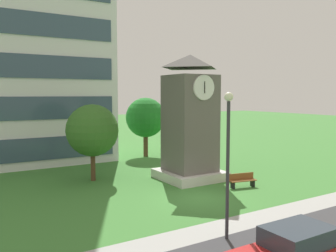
{
  "coord_description": "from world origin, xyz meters",
  "views": [
    {
      "loc": [
        -11.75,
        -15.88,
        5.86
      ],
      "look_at": [
        1.16,
        5.09,
        3.67
      ],
      "focal_mm": 38.13,
      "sensor_mm": 36.0,
      "label": 1
    }
  ],
  "objects_px": {
    "park_bench": "(242,180)",
    "tree_by_building": "(146,118)",
    "street_lamp": "(228,149)",
    "tree_streetside": "(92,130)",
    "clock_tower": "(190,125)"
  },
  "relations": [
    {
      "from": "street_lamp",
      "to": "tree_by_building",
      "type": "xyz_separation_m",
      "value": [
        6.33,
        18.89,
        -0.01
      ]
    },
    {
      "from": "park_bench",
      "to": "street_lamp",
      "type": "bearing_deg",
      "value": -137.55
    },
    {
      "from": "street_lamp",
      "to": "tree_streetside",
      "type": "bearing_deg",
      "value": 95.71
    },
    {
      "from": "park_bench",
      "to": "street_lamp",
      "type": "height_order",
      "value": "street_lamp"
    },
    {
      "from": "tree_by_building",
      "to": "clock_tower",
      "type": "bearing_deg",
      "value": -99.86
    },
    {
      "from": "tree_streetside",
      "to": "street_lamp",
      "type": "bearing_deg",
      "value": -84.29
    },
    {
      "from": "park_bench",
      "to": "street_lamp",
      "type": "relative_size",
      "value": 0.31
    },
    {
      "from": "clock_tower",
      "to": "street_lamp",
      "type": "relative_size",
      "value": 1.44
    },
    {
      "from": "street_lamp",
      "to": "tree_by_building",
      "type": "relative_size",
      "value": 1.07
    },
    {
      "from": "street_lamp",
      "to": "clock_tower",
      "type": "bearing_deg",
      "value": 63.26
    },
    {
      "from": "park_bench",
      "to": "tree_by_building",
      "type": "height_order",
      "value": "tree_by_building"
    },
    {
      "from": "tree_by_building",
      "to": "street_lamp",
      "type": "bearing_deg",
      "value": -108.53
    },
    {
      "from": "clock_tower",
      "to": "park_bench",
      "type": "relative_size",
      "value": 4.59
    },
    {
      "from": "clock_tower",
      "to": "tree_by_building",
      "type": "bearing_deg",
      "value": 80.14
    },
    {
      "from": "clock_tower",
      "to": "tree_by_building",
      "type": "xyz_separation_m",
      "value": [
        1.68,
        9.66,
        -0.08
      ]
    }
  ]
}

